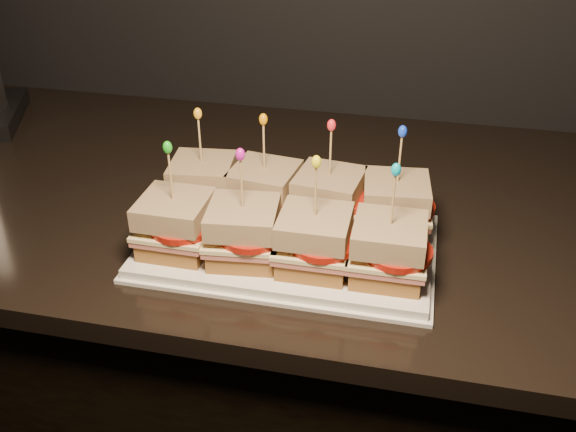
# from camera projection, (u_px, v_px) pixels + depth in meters

# --- Properties ---
(cabinet) EXTENTS (2.58, 0.70, 0.86)m
(cabinet) POSITION_uv_depth(u_px,v_px,m) (168.00, 371.00, 1.34)
(cabinet) COLOR black
(cabinet) RESTS_ON ground
(granite_slab) EXTENTS (2.62, 0.74, 0.03)m
(granite_slab) POSITION_uv_depth(u_px,v_px,m) (143.00, 185.00, 1.11)
(granite_slab) COLOR black
(granite_slab) RESTS_ON cabinet
(platter) EXTENTS (0.40, 0.25, 0.02)m
(platter) POSITION_uv_depth(u_px,v_px,m) (288.00, 244.00, 0.91)
(platter) COLOR white
(platter) RESTS_ON granite_slab
(platter_rim) EXTENTS (0.41, 0.26, 0.01)m
(platter_rim) POSITION_uv_depth(u_px,v_px,m) (288.00, 247.00, 0.91)
(platter_rim) COLOR white
(platter_rim) RESTS_ON granite_slab
(sandwich_0_bread_bot) EXTENTS (0.10, 0.10, 0.02)m
(sandwich_0_bread_bot) POSITION_uv_depth(u_px,v_px,m) (205.00, 200.00, 0.97)
(sandwich_0_bread_bot) COLOR brown
(sandwich_0_bread_bot) RESTS_ON platter
(sandwich_0_ham) EXTENTS (0.11, 0.10, 0.01)m
(sandwich_0_ham) POSITION_uv_depth(u_px,v_px,m) (204.00, 191.00, 0.96)
(sandwich_0_ham) COLOR #BE635A
(sandwich_0_ham) RESTS_ON sandwich_0_bread_bot
(sandwich_0_cheese) EXTENTS (0.11, 0.11, 0.01)m
(sandwich_0_cheese) POSITION_uv_depth(u_px,v_px,m) (203.00, 187.00, 0.96)
(sandwich_0_cheese) COLOR #FEEDA6
(sandwich_0_cheese) RESTS_ON sandwich_0_ham
(sandwich_0_tomato) EXTENTS (0.09, 0.09, 0.01)m
(sandwich_0_tomato) POSITION_uv_depth(u_px,v_px,m) (210.00, 185.00, 0.95)
(sandwich_0_tomato) COLOR #AE1A0E
(sandwich_0_tomato) RESTS_ON sandwich_0_cheese
(sandwich_0_bread_top) EXTENTS (0.10, 0.10, 0.03)m
(sandwich_0_bread_top) POSITION_uv_depth(u_px,v_px,m) (202.00, 171.00, 0.95)
(sandwich_0_bread_top) COLOR #512910
(sandwich_0_bread_top) RESTS_ON sandwich_0_tomato
(sandwich_0_pick) EXTENTS (0.00, 0.00, 0.09)m
(sandwich_0_pick) POSITION_uv_depth(u_px,v_px,m) (200.00, 143.00, 0.92)
(sandwich_0_pick) COLOR tan
(sandwich_0_pick) RESTS_ON sandwich_0_bread_top
(sandwich_0_frill) EXTENTS (0.01, 0.01, 0.02)m
(sandwich_0_frill) POSITION_uv_depth(u_px,v_px,m) (198.00, 114.00, 0.90)
(sandwich_0_frill) COLOR #FAAA1D
(sandwich_0_frill) RESTS_ON sandwich_0_pick
(sandwich_1_bread_bot) EXTENTS (0.10, 0.10, 0.02)m
(sandwich_1_bread_bot) POSITION_uv_depth(u_px,v_px,m) (265.00, 207.00, 0.95)
(sandwich_1_bread_bot) COLOR brown
(sandwich_1_bread_bot) RESTS_ON platter
(sandwich_1_ham) EXTENTS (0.11, 0.10, 0.01)m
(sandwich_1_ham) POSITION_uv_depth(u_px,v_px,m) (265.00, 198.00, 0.95)
(sandwich_1_ham) COLOR #BE635A
(sandwich_1_ham) RESTS_ON sandwich_1_bread_bot
(sandwich_1_cheese) EXTENTS (0.11, 0.11, 0.01)m
(sandwich_1_cheese) POSITION_uv_depth(u_px,v_px,m) (265.00, 194.00, 0.94)
(sandwich_1_cheese) COLOR #FEEDA6
(sandwich_1_cheese) RESTS_ON sandwich_1_ham
(sandwich_1_tomato) EXTENTS (0.09, 0.09, 0.01)m
(sandwich_1_tomato) POSITION_uv_depth(u_px,v_px,m) (272.00, 192.00, 0.93)
(sandwich_1_tomato) COLOR #AE1A0E
(sandwich_1_tomato) RESTS_ON sandwich_1_cheese
(sandwich_1_bread_top) EXTENTS (0.10, 0.10, 0.03)m
(sandwich_1_bread_top) POSITION_uv_depth(u_px,v_px,m) (265.00, 177.00, 0.93)
(sandwich_1_bread_top) COLOR #512910
(sandwich_1_bread_top) RESTS_ON sandwich_1_tomato
(sandwich_1_pick) EXTENTS (0.00, 0.00, 0.09)m
(sandwich_1_pick) POSITION_uv_depth(u_px,v_px,m) (264.00, 149.00, 0.90)
(sandwich_1_pick) COLOR tan
(sandwich_1_pick) RESTS_ON sandwich_1_bread_top
(sandwich_1_frill) EXTENTS (0.01, 0.01, 0.02)m
(sandwich_1_frill) POSITION_uv_depth(u_px,v_px,m) (263.00, 119.00, 0.88)
(sandwich_1_frill) COLOR orange
(sandwich_1_frill) RESTS_ON sandwich_1_pick
(sandwich_2_bread_bot) EXTENTS (0.10, 0.10, 0.02)m
(sandwich_2_bread_bot) POSITION_uv_depth(u_px,v_px,m) (328.00, 214.00, 0.94)
(sandwich_2_bread_bot) COLOR brown
(sandwich_2_bread_bot) RESTS_ON platter
(sandwich_2_ham) EXTENTS (0.11, 0.10, 0.01)m
(sandwich_2_ham) POSITION_uv_depth(u_px,v_px,m) (328.00, 205.00, 0.93)
(sandwich_2_ham) COLOR #BE635A
(sandwich_2_ham) RESTS_ON sandwich_2_bread_bot
(sandwich_2_cheese) EXTENTS (0.11, 0.11, 0.01)m
(sandwich_2_cheese) POSITION_uv_depth(u_px,v_px,m) (329.00, 201.00, 0.92)
(sandwich_2_cheese) COLOR #FEEDA6
(sandwich_2_cheese) RESTS_ON sandwich_2_ham
(sandwich_2_tomato) EXTENTS (0.09, 0.09, 0.01)m
(sandwich_2_tomato) POSITION_uv_depth(u_px,v_px,m) (336.00, 199.00, 0.91)
(sandwich_2_tomato) COLOR #AE1A0E
(sandwich_2_tomato) RESTS_ON sandwich_2_cheese
(sandwich_2_bread_top) EXTENTS (0.10, 0.10, 0.03)m
(sandwich_2_bread_top) POSITION_uv_depth(u_px,v_px,m) (329.00, 184.00, 0.91)
(sandwich_2_bread_top) COLOR #512910
(sandwich_2_bread_top) RESTS_ON sandwich_2_tomato
(sandwich_2_pick) EXTENTS (0.00, 0.00, 0.09)m
(sandwich_2_pick) POSITION_uv_depth(u_px,v_px,m) (330.00, 155.00, 0.89)
(sandwich_2_pick) COLOR tan
(sandwich_2_pick) RESTS_ON sandwich_2_bread_top
(sandwich_2_frill) EXTENTS (0.01, 0.01, 0.02)m
(sandwich_2_frill) POSITION_uv_depth(u_px,v_px,m) (331.00, 125.00, 0.86)
(sandwich_2_frill) COLOR red
(sandwich_2_frill) RESTS_ON sandwich_2_pick
(sandwich_3_bread_bot) EXTENTS (0.10, 0.10, 0.02)m
(sandwich_3_bread_bot) POSITION_uv_depth(u_px,v_px,m) (393.00, 222.00, 0.92)
(sandwich_3_bread_bot) COLOR brown
(sandwich_3_bread_bot) RESTS_ON platter
(sandwich_3_ham) EXTENTS (0.11, 0.10, 0.01)m
(sandwich_3_ham) POSITION_uv_depth(u_px,v_px,m) (394.00, 212.00, 0.91)
(sandwich_3_ham) COLOR #BE635A
(sandwich_3_ham) RESTS_ON sandwich_3_bread_bot
(sandwich_3_cheese) EXTENTS (0.11, 0.10, 0.01)m
(sandwich_3_cheese) POSITION_uv_depth(u_px,v_px,m) (395.00, 208.00, 0.91)
(sandwich_3_cheese) COLOR #FEEDA6
(sandwich_3_cheese) RESTS_ON sandwich_3_ham
(sandwich_3_tomato) EXTENTS (0.09, 0.09, 0.01)m
(sandwich_3_tomato) POSITION_uv_depth(u_px,v_px,m) (404.00, 206.00, 0.90)
(sandwich_3_tomato) COLOR #AE1A0E
(sandwich_3_tomato) RESTS_ON sandwich_3_cheese
(sandwich_3_bread_top) EXTENTS (0.10, 0.10, 0.03)m
(sandwich_3_bread_top) POSITION_uv_depth(u_px,v_px,m) (397.00, 191.00, 0.89)
(sandwich_3_bread_top) COLOR #512910
(sandwich_3_bread_top) RESTS_ON sandwich_3_tomato
(sandwich_3_pick) EXTENTS (0.00, 0.00, 0.09)m
(sandwich_3_pick) POSITION_uv_depth(u_px,v_px,m) (399.00, 162.00, 0.87)
(sandwich_3_pick) COLOR tan
(sandwich_3_pick) RESTS_ON sandwich_3_bread_top
(sandwich_3_frill) EXTENTS (0.01, 0.01, 0.02)m
(sandwich_3_frill) POSITION_uv_depth(u_px,v_px,m) (403.00, 131.00, 0.85)
(sandwich_3_frill) COLOR blue
(sandwich_3_frill) RESTS_ON sandwich_3_pick
(sandwich_4_bread_bot) EXTENTS (0.09, 0.09, 0.02)m
(sandwich_4_bread_bot) POSITION_uv_depth(u_px,v_px,m) (178.00, 241.00, 0.88)
(sandwich_4_bread_bot) COLOR brown
(sandwich_4_bread_bot) RESTS_ON platter
(sandwich_4_ham) EXTENTS (0.10, 0.09, 0.01)m
(sandwich_4_ham) POSITION_uv_depth(u_px,v_px,m) (176.00, 231.00, 0.87)
(sandwich_4_ham) COLOR #BE635A
(sandwich_4_ham) RESTS_ON sandwich_4_bread_bot
(sandwich_4_cheese) EXTENTS (0.10, 0.10, 0.01)m
(sandwich_4_cheese) POSITION_uv_depth(u_px,v_px,m) (176.00, 226.00, 0.87)
(sandwich_4_cheese) COLOR #FEEDA6
(sandwich_4_cheese) RESTS_ON sandwich_4_ham
(sandwich_4_tomato) EXTENTS (0.09, 0.09, 0.01)m
(sandwich_4_tomato) POSITION_uv_depth(u_px,v_px,m) (182.00, 225.00, 0.85)
(sandwich_4_tomato) COLOR #AE1A0E
(sandwich_4_tomato) RESTS_ON sandwich_4_cheese
(sandwich_4_bread_top) EXTENTS (0.09, 0.09, 0.03)m
(sandwich_4_bread_top) POSITION_uv_depth(u_px,v_px,m) (174.00, 209.00, 0.85)
(sandwich_4_bread_top) COLOR #512910
(sandwich_4_bread_top) RESTS_ON sandwich_4_tomato
(sandwich_4_pick) EXTENTS (0.00, 0.00, 0.09)m
(sandwich_4_pick) POSITION_uv_depth(u_px,v_px,m) (171.00, 179.00, 0.83)
(sandwich_4_pick) COLOR tan
(sandwich_4_pick) RESTS_ON sandwich_4_bread_top
(sandwich_4_frill) EXTENTS (0.01, 0.01, 0.02)m
(sandwich_4_frill) POSITION_uv_depth(u_px,v_px,m) (167.00, 147.00, 0.80)
(sandwich_4_frill) COLOR green
(sandwich_4_frill) RESTS_ON sandwich_4_pick
(sandwich_5_bread_bot) EXTENTS (0.10, 0.10, 0.02)m
(sandwich_5_bread_bot) POSITION_uv_depth(u_px,v_px,m) (244.00, 249.00, 0.86)
(sandwich_5_bread_bot) COLOR brown
(sandwich_5_bread_bot) RESTS_ON platter
(sandwich_5_ham) EXTENTS (0.11, 0.10, 0.01)m
(sandwich_5_ham) POSITION_uv_depth(u_px,v_px,m) (244.00, 239.00, 0.85)
(sandwich_5_ham) COLOR #BE635A
(sandwich_5_ham) RESTS_ON sandwich_5_bread_bot
(sandwich_5_cheese) EXTENTS (0.11, 0.11, 0.01)m
(sandwich_5_cheese) POSITION_uv_depth(u_px,v_px,m) (244.00, 235.00, 0.85)
(sandwich_5_cheese) COLOR #FEEDA6
(sandwich_5_cheese) RESTS_ON sandwich_5_ham
(sandwich_5_tomato) EXTENTS (0.09, 0.09, 0.01)m
(sandwich_5_tomato) POSITION_uv_depth(u_px,v_px,m) (251.00, 233.00, 0.84)
(sandwich_5_tomato) COLOR #AE1A0E
(sandwich_5_tomato) RESTS_ON sandwich_5_cheese
(sandwich_5_bread_top) EXTENTS (0.10, 0.10, 0.03)m
(sandwich_5_bread_top) POSITION_uv_depth(u_px,v_px,m) (243.00, 217.00, 0.83)
(sandwich_5_bread_top) COLOR #512910
(sandwich_5_bread_top) RESTS_ON sandwich_5_tomato
(sandwich_5_pick) EXTENTS (0.00, 0.00, 0.09)m
(sandwich_5_pick) POSITION_uv_depth(u_px,v_px,m) (242.00, 187.00, 0.81)
(sandwich_5_pick) COLOR tan
(sandwich_5_pick) RESTS_ON sandwich_5_bread_top
(sandwich_5_frill) EXTENTS (0.01, 0.01, 0.02)m
(sandwich_5_frill) POSITION_uv_depth(u_px,v_px,m) (240.00, 154.00, 0.79)
(sandwich_5_frill) COLOR #C917A6
(sandwich_5_frill) RESTS_ON sandwich_5_pick
(sandwich_6_bread_bot) EXTENTS (0.09, 0.09, 0.02)m
(sandwich_6_bread_bot) POSITION_uv_depth(u_px,v_px,m) (314.00, 258.00, 0.84)
(sandwich_6_bread_bot) COLOR brown
(sandwich_6_bread_bot) RESTS_ON platter
(sandwich_6_ham) EXTENTS (0.10, 0.09, 0.01)m
(sandwich_6_ham) POSITION_uv_depth(u_px,v_px,m) (314.00, 248.00, 0.83)
(sandwich_6_ham) COLOR #BE635A
(sandwich_6_ham) RESTS_ON sandwich_6_bread_bot
(sandwich_6_cheese) EXTENTS (0.10, 0.10, 0.01)m
(sandwich_6_cheese) POSITION_uv_depth(u_px,v_px,m) (314.00, 243.00, 0.83)
(sandwich_6_cheese) COLOR #FEEDA6
(sandwich_6_cheese) RESTS_ON sandwich_6_ham
(sandwich_6_tomato) EXTENTS (0.09, 0.09, 0.01)m
(sandwich_6_tomato) POSITION_uv_depth(u_px,v_px,m) (323.00, 242.00, 0.82)
(sandwich_6_tomato) COLOR #AE1A0E
(sandwich_6_tomato) RESTS_ON sandwich_6_cheese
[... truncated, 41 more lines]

